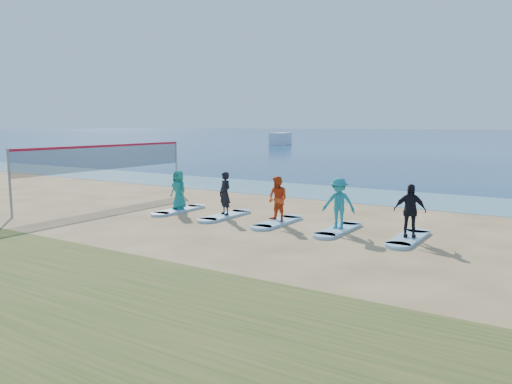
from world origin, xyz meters
The scene contains 14 objects.
ground centered at (0.00, 0.00, 0.00)m, with size 600.00×600.00×0.00m, color tan.
shallow_water centered at (0.00, 10.50, 0.01)m, with size 600.00×600.00×0.00m, color teal.
volleyball_net centered at (-7.84, 2.73, 1.90)m, with size 0.28×9.09×2.50m.
boat_offshore_a centered at (-32.33, 60.09, 0.00)m, with size 2.38×7.36×1.92m, color silver.
surfboard_0 centered at (-3.61, 2.52, 0.04)m, with size 0.70×2.20×0.09m, color #94CAE5.
student_0 centered at (-3.61, 2.52, 0.84)m, with size 0.73×0.48×1.50m, color #1A7E71.
surfboard_1 centered at (-1.40, 2.52, 0.04)m, with size 0.70×2.20×0.09m, color #94CAE5.
student_1 centered at (-1.40, 2.52, 0.87)m, with size 0.57×0.37×1.56m, color black.
surfboard_2 centered at (0.81, 2.52, 0.04)m, with size 0.70×2.20×0.09m, color #94CAE5.
student_2 centered at (0.81, 2.52, 0.85)m, with size 0.74×0.58×1.52m, color #CF4015.
surfboard_3 centered at (3.02, 2.52, 0.04)m, with size 0.70×2.20×0.09m, color #94CAE5.
student_3 centered at (3.02, 2.52, 0.89)m, with size 1.04×0.60×1.60m, color teal.
surfboard_4 centered at (5.23, 2.52, 0.04)m, with size 0.70×2.20×0.09m, color #94CAE5.
student_4 centered at (5.23, 2.52, 0.87)m, with size 0.91×0.38×1.55m, color black.
Camera 1 is at (9.19, -11.83, 3.35)m, focal length 35.00 mm.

